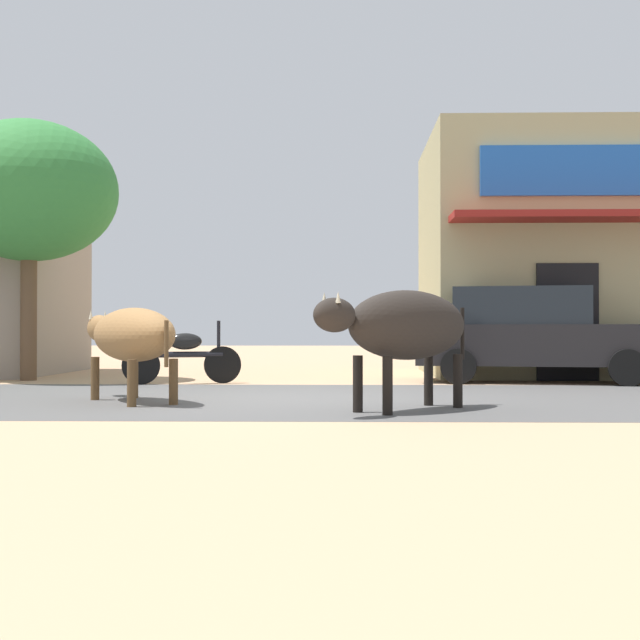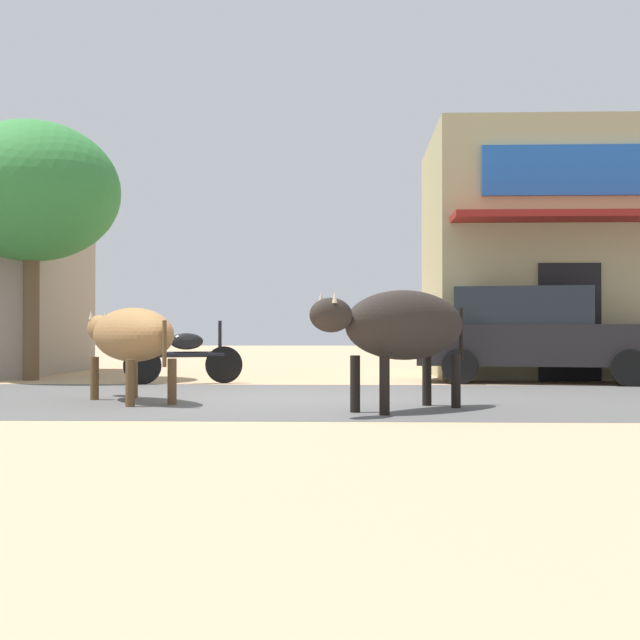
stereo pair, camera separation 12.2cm
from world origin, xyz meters
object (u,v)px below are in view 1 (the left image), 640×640
parked_hatchback_car (534,334)px  parked_motorcycle (184,356)px  cow_far_dark (405,326)px  cow_near_brown (131,335)px  roadside_tree (29,192)px

parked_hatchback_car → parked_motorcycle: parked_hatchback_car is taller
parked_hatchback_car → cow_far_dark: size_ratio=2.12×
parked_hatchback_car → cow_near_brown: (-5.99, -4.45, -0.01)m
roadside_tree → parked_hatchback_car: bearing=-1.4°
parked_motorcycle → cow_far_dark: bearing=-54.9°
parked_motorcycle → cow_far_dark: 5.89m
parked_hatchback_car → cow_near_brown: size_ratio=1.93×
parked_hatchback_car → cow_far_dark: parked_hatchback_car is taller
roadside_tree → parked_motorcycle: roadside_tree is taller
roadside_tree → cow_far_dark: bearing=-42.2°
cow_near_brown → cow_far_dark: (3.36, -1.08, 0.11)m
roadside_tree → cow_far_dark: 8.90m
roadside_tree → cow_far_dark: size_ratio=2.26×
parked_hatchback_car → parked_motorcycle: bearing=-173.1°
cow_far_dark → parked_motorcycle: bearing=125.1°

